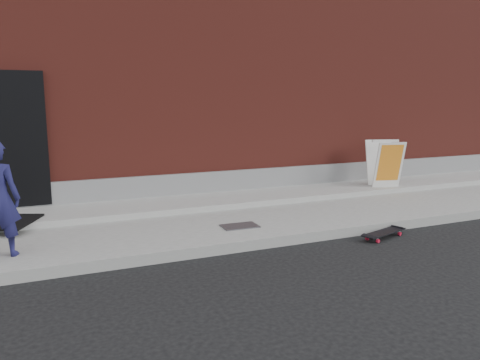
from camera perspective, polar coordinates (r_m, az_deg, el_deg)
ground at (r=6.37m, az=-1.68°, el=-9.06°), size 80.00×80.00×0.00m
sidewalk at (r=7.70m, az=-5.84°, el=-5.17°), size 20.00×3.00×0.15m
apron at (r=8.51m, az=-7.69°, el=-2.90°), size 20.00×1.20×0.10m
building at (r=12.80m, az=-13.66°, el=11.51°), size 20.00×8.10×5.00m
skateboard at (r=7.41m, az=17.13°, el=-6.17°), size 0.86×0.44×0.09m
pizza_sign at (r=10.26m, az=17.23°, el=1.98°), size 0.73×0.81×0.98m
utility_plate at (r=7.14m, az=-0.02°, el=-5.63°), size 0.56×0.37×0.02m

